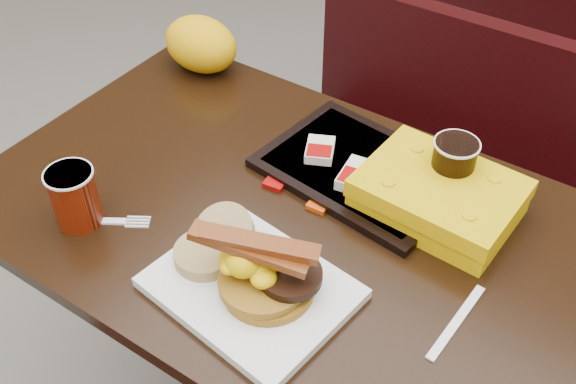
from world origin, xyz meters
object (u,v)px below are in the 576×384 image
Objects in this scene: platter at (251,288)px; knife at (457,322)px; clamshell at (438,196)px; table_near at (305,349)px; bench_near_n at (443,174)px; hashbrown_sleeve_right at (359,176)px; coffee_cup_far at (452,166)px; tray at (363,170)px; paper_bag at (201,44)px; pancake_stack at (268,284)px; coffee_cup_near at (75,197)px; fork at (96,221)px; bench_far_s at (574,4)px; hashbrown_sleeve_left at (320,150)px.

platter is 1.77× the size of knife.
knife is at bearing -54.58° from clamshell.
bench_near_n is at bearing 90.00° from table_near.
hashbrown_sleeve_right is 0.17m from coffee_cup_far.
coffee_cup_far reaches higher than platter.
table_near is 3.33× the size of tray.
paper_bag reaches higher than platter.
platter is 0.04m from pancake_stack.
coffee_cup_near is 0.62× the size of paper_bag.
fork is (-0.31, -0.90, 0.39)m from bench_near_n.
bench_far_s is at bearing 97.55° from platter.
coffee_cup_near is 0.50m from hashbrown_sleeve_right.
fork is 0.41× the size of tray.
paper_bag is at bearing 143.16° from platter.
pancake_stack is 0.97× the size of fork.
coffee_cup_far is at bearing 50.26° from table_near.
coffee_cup_near is 0.65m from knife.
fork is at bearing -167.80° from platter.
table_near is 7.18× the size of knife.
clamshell is (-0.13, 0.20, 0.03)m from knife.
paper_bag is (-0.47, -0.41, 0.45)m from bench_near_n.
coffee_cup_near is (-0.33, -2.11, 0.44)m from bench_far_s.
pancake_stack is 0.30m from hashbrown_sleeve_right.
clamshell reaches higher than table_near.
bench_near_n is 3.37× the size of platter.
fork is at bearing -98.36° from bench_far_s.
knife is 0.84m from paper_bag.
pancake_stack is 0.82× the size of paper_bag.
bench_near_n is at bearing 84.57° from hashbrown_sleeve_right.
table_near is 11.05× the size of coffee_cup_near.
coffee_cup_far is at bearing 74.29° from platter.
bench_far_s is 2.11m from platter.
bench_far_s is 5.72× the size of paper_bag.
bench_near_n is 2.78× the size of tray.
bench_near_n is 0.67m from tray.
tray is (0.01, 0.34, -0.00)m from platter.
pancake_stack is 0.68m from paper_bag.
platter is 1.69× the size of paper_bag.
coffee_cup_near is 0.52m from paper_bag.
bench_far_s is at bearing 82.97° from hashbrown_sleeve_right.
tray is 0.05m from hashbrown_sleeve_right.
hashbrown_sleeve_right is at bearing 43.79° from coffee_cup_near.
knife is 0.63× the size of clamshell.
tray is 2.06× the size of paper_bag.
tray is at bearing -124.06° from knife.
hashbrown_sleeve_left is (0.26, 0.37, -0.03)m from coffee_cup_near.
bench_near_n is 5.72× the size of paper_bag.
coffee_cup_near is at bearing -173.22° from pancake_stack.
pancake_stack is at bearing 6.78° from coffee_cup_near.
coffee_cup_far reaches higher than knife.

